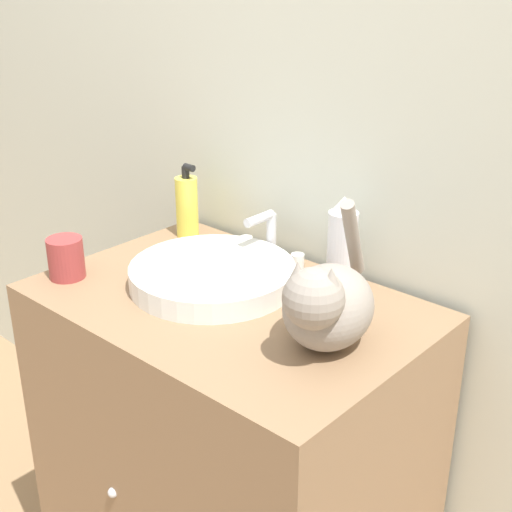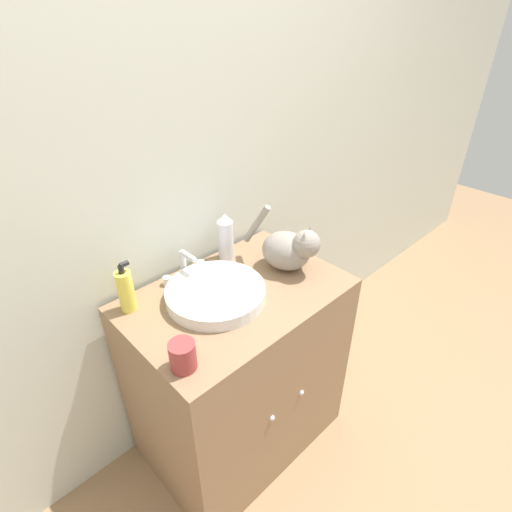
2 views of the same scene
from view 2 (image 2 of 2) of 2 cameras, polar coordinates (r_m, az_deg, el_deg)
name	(u,v)px [view 2 (image 2 of 2)]	position (r m, az deg, el deg)	size (l,w,h in m)	color
ground_plane	(282,472)	(2.08, 3.80, -28.45)	(8.00, 8.00, 0.00)	#997551
wall_back	(177,177)	(1.58, -11.20, 11.04)	(6.00, 0.05, 2.50)	silver
vanity_cabinet	(239,372)	(1.83, -2.43, -16.18)	(0.85, 0.58, 0.87)	#8C6B4C
sink_basin	(216,293)	(1.50, -5.78, -5.32)	(0.37, 0.37, 0.05)	white
faucet	(185,266)	(1.61, -10.12, -1.38)	(0.20, 0.10, 0.13)	silver
cat	(290,249)	(1.63, 4.81, 1.07)	(0.22, 0.35, 0.26)	gray
soap_bottle	(126,290)	(1.48, -18.11, -4.69)	(0.06, 0.06, 0.20)	#EADB4C
spray_bottle	(226,237)	(1.69, -4.37, 2.73)	(0.07, 0.07, 0.21)	silver
cup	(183,356)	(1.25, -10.43, -13.83)	(0.08, 0.08, 0.10)	#9E3838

